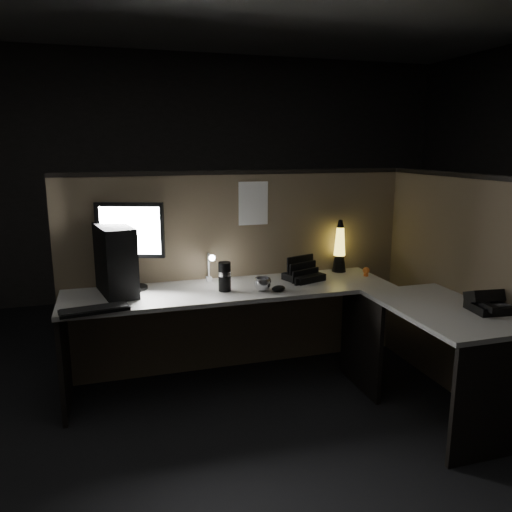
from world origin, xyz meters
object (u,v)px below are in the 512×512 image
object	(u,v)px
monitor	(130,237)
keyboard	(94,310)
lava_lamp	(340,250)
desk_phone	(488,302)
pc_tower	(115,260)

from	to	relation	value
monitor	keyboard	distance (m)	0.62
lava_lamp	desk_phone	xyz separation A→B (m)	(0.43, -1.15, -0.12)
keyboard	lava_lamp	xyz separation A→B (m)	(1.85, 0.48, 0.16)
keyboard	desk_phone	world-z (taller)	desk_phone
pc_tower	keyboard	xyz separation A→B (m)	(-0.14, -0.36, -0.22)
lava_lamp	desk_phone	bearing A→B (deg)	-69.41
pc_tower	desk_phone	xyz separation A→B (m)	(2.14, -1.03, -0.18)
monitor	desk_phone	xyz separation A→B (m)	(2.03, -1.11, -0.31)
monitor	pc_tower	bearing A→B (deg)	-121.27
pc_tower	monitor	xyz separation A→B (m)	(0.11, 0.09, 0.13)
pc_tower	lava_lamp	bearing A→B (deg)	-7.45
monitor	desk_phone	distance (m)	2.33
pc_tower	monitor	world-z (taller)	monitor
pc_tower	lava_lamp	distance (m)	1.71
desk_phone	keyboard	bearing A→B (deg)	170.25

